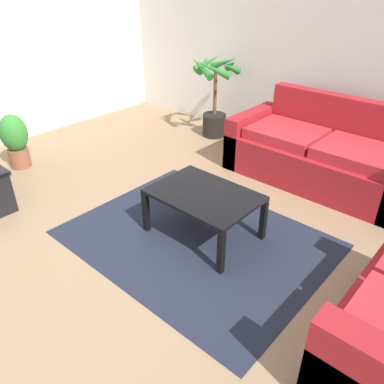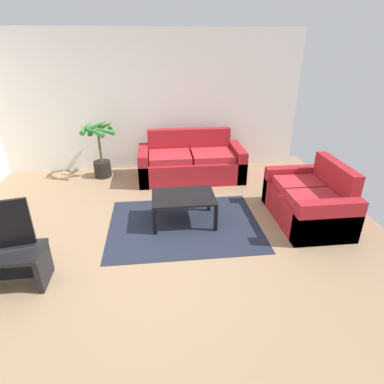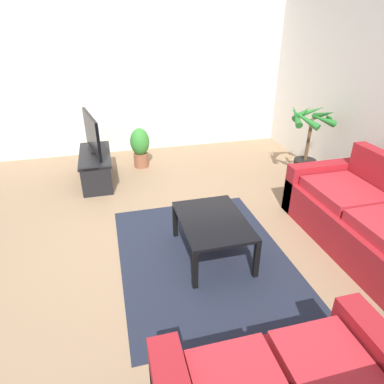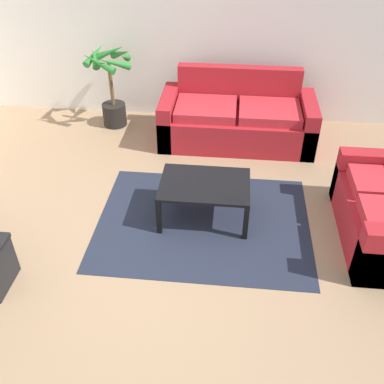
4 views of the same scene
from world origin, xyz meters
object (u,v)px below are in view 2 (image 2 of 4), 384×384
object	(u,v)px
couch_main	(191,163)
couch_loveseat	(309,202)
potted_palm	(100,150)
coffee_table	(183,199)

from	to	relation	value
couch_main	couch_loveseat	distance (m)	2.40
couch_loveseat	potted_palm	world-z (taller)	potted_palm
coffee_table	couch_loveseat	bearing A→B (deg)	-4.38
coffee_table	potted_palm	distance (m)	2.41
couch_loveseat	coffee_table	xyz separation A→B (m)	(-1.86, 0.14, 0.08)
couch_main	coffee_table	xyz separation A→B (m)	(-0.30, -1.67, 0.08)
couch_main	couch_loveseat	bearing A→B (deg)	-49.09
couch_main	potted_palm	world-z (taller)	potted_palm
coffee_table	couch_main	bearing A→B (deg)	79.96
coffee_table	potted_palm	xyz separation A→B (m)	(-1.44, 1.93, 0.17)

